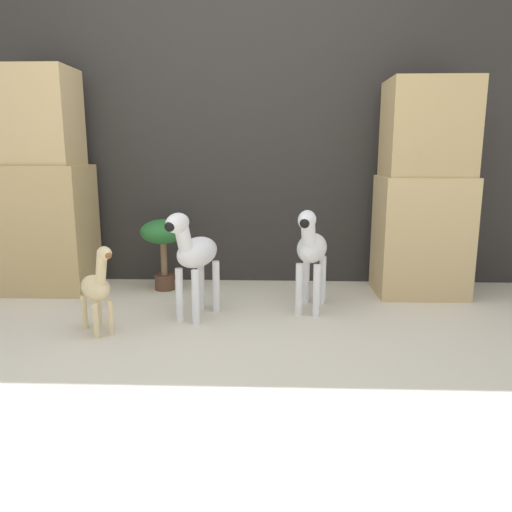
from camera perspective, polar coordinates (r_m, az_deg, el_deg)
The scene contains 8 objects.
ground_plane at distance 2.51m, azimuth -5.15°, elevation -11.94°, with size 14.00×14.00×0.00m, color beige.
wall_back at distance 3.91m, azimuth -2.43°, elevation 13.16°, with size 6.40×0.08×2.20m.
rock_pillar_left at distance 3.92m, azimuth -23.06°, elevation 6.78°, with size 0.61×0.48×1.58m.
rock_pillar_right at distance 3.71m, azimuth 18.63°, elevation 6.73°, with size 0.61×0.48×1.49m.
zebra_right at distance 3.16m, azimuth 6.30°, elevation 0.84°, with size 0.27×0.53×0.67m.
zebra_left at distance 3.03m, azimuth -7.08°, elevation 0.34°, with size 0.31×0.52×0.67m.
giraffe_figurine at distance 2.92m, azimuth -17.73°, elevation -3.35°, with size 0.31×0.34×0.52m.
potted_palm_front at distance 3.72m, azimuth -10.57°, elevation 2.03°, with size 0.32×0.32×0.53m.
Camera 1 is at (0.30, -2.28, 1.01)m, focal length 35.00 mm.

